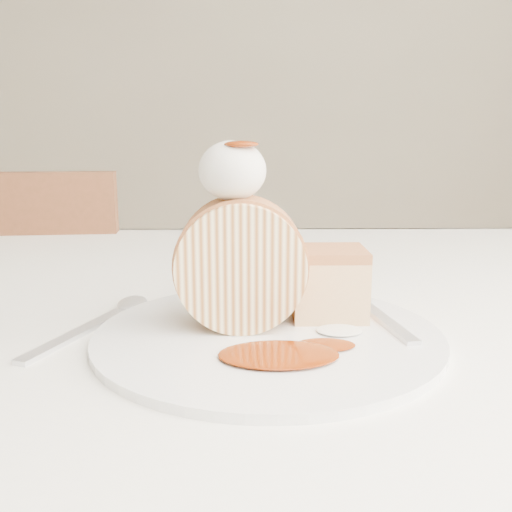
{
  "coord_description": "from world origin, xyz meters",
  "views": [
    {
      "loc": [
        -0.03,
        -0.4,
        0.92
      ],
      "look_at": [
        -0.02,
        0.08,
        0.82
      ],
      "focal_mm": 40.0,
      "sensor_mm": 36.0,
      "label": 1
    }
  ],
  "objects": [
    {
      "name": "table",
      "position": [
        0.0,
        0.2,
        0.66
      ],
      "size": [
        1.4,
        0.9,
        0.75
      ],
      "color": "white",
      "rests_on": "ground"
    },
    {
      "name": "chair_far",
      "position": [
        -0.47,
        0.7,
        0.49
      ],
      "size": [
        0.44,
        0.44,
        0.86
      ],
      "rotation": [
        0.0,
        0.0,
        3.22
      ],
      "color": "brown",
      "rests_on": "ground"
    },
    {
      "name": "plate",
      "position": [
        -0.01,
        0.07,
        0.75
      ],
      "size": [
        0.3,
        0.3,
        0.01
      ],
      "primitive_type": "cylinder",
      "rotation": [
        0.0,
        0.0,
        -0.0
      ],
      "color": "white",
      "rests_on": "table"
    },
    {
      "name": "roulade_slice",
      "position": [
        -0.03,
        0.08,
        0.81
      ],
      "size": [
        0.11,
        0.06,
        0.11
      ],
      "primitive_type": "cylinder",
      "rotation": [
        1.57,
        0.0,
        0.01
      ],
      "color": "#FFEAB1",
      "rests_on": "plate"
    },
    {
      "name": "cake_chunk",
      "position": [
        0.05,
        0.11,
        0.79
      ],
      "size": [
        0.07,
        0.06,
        0.06
      ],
      "primitive_type": "cube",
      "rotation": [
        0.0,
        0.0,
        -0.0
      ],
      "color": "#B07142",
      "rests_on": "plate"
    },
    {
      "name": "whipped_cream",
      "position": [
        -0.04,
        0.09,
        0.89
      ],
      "size": [
        0.06,
        0.06,
        0.05
      ],
      "primitive_type": "ellipsoid",
      "color": "silver",
      "rests_on": "roulade_slice"
    },
    {
      "name": "caramel_drizzle",
      "position": [
        -0.03,
        0.07,
        0.92
      ],
      "size": [
        0.03,
        0.02,
        0.01
      ],
      "primitive_type": "ellipsoid",
      "color": "#722304",
      "rests_on": "whipped_cream"
    },
    {
      "name": "caramel_pool",
      "position": [
        -0.0,
        0.01,
        0.76
      ],
      "size": [
        0.09,
        0.06,
        0.0
      ],
      "primitive_type": null,
      "rotation": [
        0.0,
        0.0,
        -0.0
      ],
      "color": "#722304",
      "rests_on": "plate"
    },
    {
      "name": "fork",
      "position": [
        0.1,
        0.09,
        0.76
      ],
      "size": [
        0.05,
        0.18,
        0.0
      ],
      "primitive_type": "cube",
      "rotation": [
        0.0,
        0.0,
        0.17
      ],
      "color": "silver",
      "rests_on": "plate"
    },
    {
      "name": "spoon",
      "position": [
        -0.18,
        0.08,
        0.75
      ],
      "size": [
        0.09,
        0.17,
        0.0
      ],
      "primitive_type": "cube",
      "rotation": [
        0.0,
        0.0,
        -0.37
      ],
      "color": "silver",
      "rests_on": "table"
    }
  ]
}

